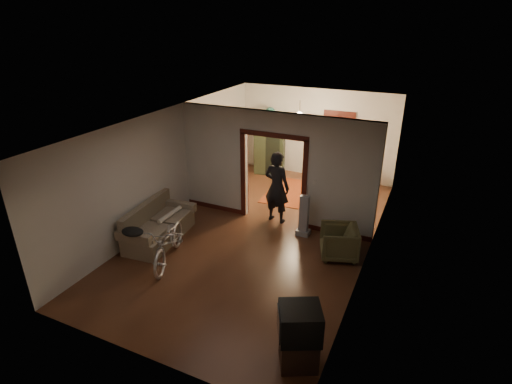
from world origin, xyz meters
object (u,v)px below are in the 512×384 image
Objects in this scene: locker at (270,145)px; armchair at (339,242)px; bicycle at (169,242)px; person at (277,187)px; desk at (351,173)px; sofa at (159,223)px.

armchair is at bearing -64.27° from locker.
person is (1.36, 2.65, 0.45)m from bicycle.
armchair is 0.42× the size of locker.
armchair is at bearing -76.28° from desk.
armchair is 0.43× the size of person.
desk is at bearing 51.61° from sofa.
bicycle reaches higher than sofa.
bicycle is at bearing -102.52° from locker.
desk is at bearing 169.46° from armchair.
person reaches higher than armchair.
sofa is at bearing 51.67° from person.
locker is (-1.49, 3.05, 0.02)m from person.
sofa is at bearing 121.49° from bicycle.
armchair is 4.17m from desk.
locker is at bearing -56.18° from person.
locker is 1.84× the size of desk.
desk is at bearing 47.84° from bicycle.
locker is 2.74m from desk.
sofa is at bearing -110.81° from locker.
desk is at bearing -102.91° from person.
sofa is 1.83× the size of desk.
sofa is 1.06× the size of bicycle.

